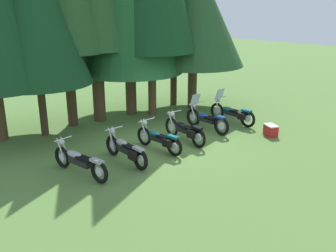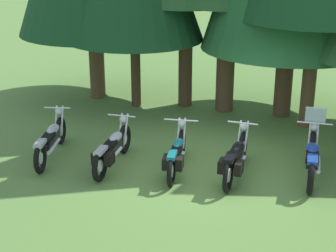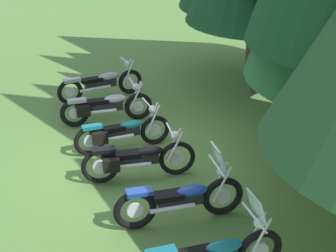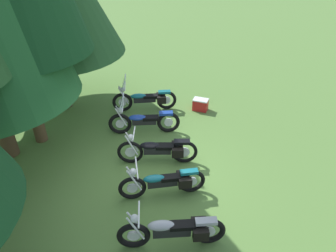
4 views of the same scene
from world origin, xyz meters
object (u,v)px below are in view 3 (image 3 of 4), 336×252
object	(u,v)px
motorcycle_4	(181,198)
motorcycle_0	(101,83)
motorcycle_2	(121,132)
motorcycle_1	(105,106)
motorcycle_3	(137,159)

from	to	relation	value
motorcycle_4	motorcycle_0	bearing A→B (deg)	94.68
motorcycle_0	motorcycle_2	xyz separation A→B (m)	(3.00, -0.12, -0.01)
motorcycle_4	motorcycle_2	bearing A→B (deg)	100.31
motorcycle_2	motorcycle_0	bearing A→B (deg)	83.70
motorcycle_0	motorcycle_1	bearing A→B (deg)	-106.47
motorcycle_0	motorcycle_3	distance (m)	4.27
motorcycle_1	motorcycle_3	size ratio (longest dim) A/B	0.99
motorcycle_2	motorcycle_4	size ratio (longest dim) A/B	0.93
motorcycle_2	motorcycle_3	bearing A→B (deg)	-92.05
motorcycle_0	motorcycle_4	distance (m)	5.85
motorcycle_1	motorcycle_4	distance (m)	4.32
motorcycle_0	motorcycle_3	xyz separation A→B (m)	(4.27, -0.07, 0.02)
motorcycle_0	motorcycle_4	world-z (taller)	motorcycle_4
motorcycle_3	motorcycle_4	distance (m)	1.62
motorcycle_0	motorcycle_4	bearing A→B (deg)	-96.32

